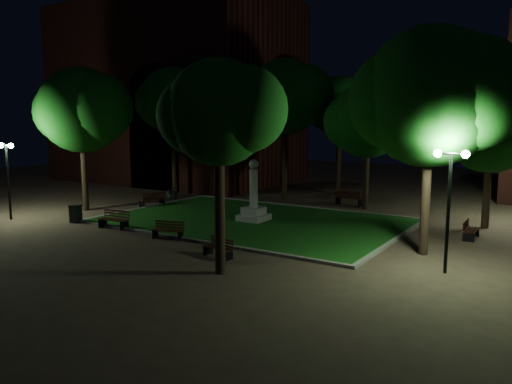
{
  "coord_description": "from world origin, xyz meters",
  "views": [
    {
      "loc": [
        14.06,
        -19.6,
        5.3
      ],
      "look_at": [
        0.79,
        1.0,
        1.76
      ],
      "focal_mm": 35.0,
      "sensor_mm": 36.0,
      "label": 1
    }
  ],
  "objects_px": {
    "bench_near_left": "(168,231)",
    "bench_left_side": "(153,200)",
    "bench_west_near": "(114,220)",
    "trash_bin": "(76,214)",
    "bicycle": "(172,192)",
    "bench_far_side": "(349,198)",
    "bench_near_right": "(219,248)",
    "bench_right_side": "(470,230)",
    "monument": "(254,204)"
  },
  "relations": [
    {
      "from": "bench_near_left",
      "to": "bench_far_side",
      "type": "bearing_deg",
      "value": 58.11
    },
    {
      "from": "bench_near_right",
      "to": "bench_far_side",
      "type": "bearing_deg",
      "value": 104.16
    },
    {
      "from": "bench_right_side",
      "to": "bench_far_side",
      "type": "height_order",
      "value": "bench_far_side"
    },
    {
      "from": "bench_right_side",
      "to": "bench_near_left",
      "type": "bearing_deg",
      "value": 121.72
    },
    {
      "from": "bicycle",
      "to": "bench_far_side",
      "type": "bearing_deg",
      "value": -47.22
    },
    {
      "from": "bench_far_side",
      "to": "bicycle",
      "type": "height_order",
      "value": "bench_far_side"
    },
    {
      "from": "monument",
      "to": "bench_near_right",
      "type": "xyz_separation_m",
      "value": [
        2.62,
        -6.51,
        -0.6
      ]
    },
    {
      "from": "trash_bin",
      "to": "bench_west_near",
      "type": "bearing_deg",
      "value": 3.13
    },
    {
      "from": "monument",
      "to": "bench_west_near",
      "type": "bearing_deg",
      "value": -133.97
    },
    {
      "from": "bench_left_side",
      "to": "bicycle",
      "type": "height_order",
      "value": "bench_left_side"
    },
    {
      "from": "bench_near_right",
      "to": "bicycle",
      "type": "bearing_deg",
      "value": 151.68
    },
    {
      "from": "bench_far_side",
      "to": "bicycle",
      "type": "relative_size",
      "value": 1.18
    },
    {
      "from": "bench_far_side",
      "to": "bench_near_right",
      "type": "bearing_deg",
      "value": 95.22
    },
    {
      "from": "bench_left_side",
      "to": "trash_bin",
      "type": "bearing_deg",
      "value": 14.54
    },
    {
      "from": "bench_west_near",
      "to": "bench_right_side",
      "type": "height_order",
      "value": "bench_west_near"
    },
    {
      "from": "bench_left_side",
      "to": "trash_bin",
      "type": "distance_m",
      "value": 5.68
    },
    {
      "from": "bicycle",
      "to": "bench_near_left",
      "type": "bearing_deg",
      "value": -113.7
    },
    {
      "from": "bench_left_side",
      "to": "bench_right_side",
      "type": "bearing_deg",
      "value": 108.99
    },
    {
      "from": "bench_far_side",
      "to": "bicycle",
      "type": "bearing_deg",
      "value": 21.79
    },
    {
      "from": "bench_left_side",
      "to": "bench_near_right",
      "type": "bearing_deg",
      "value": 69.95
    },
    {
      "from": "bench_near_left",
      "to": "bench_left_side",
      "type": "distance_m",
      "value": 8.7
    },
    {
      "from": "monument",
      "to": "trash_bin",
      "type": "bearing_deg",
      "value": -145.59
    },
    {
      "from": "monument",
      "to": "bench_near_right",
      "type": "bearing_deg",
      "value": -68.08
    },
    {
      "from": "trash_bin",
      "to": "bicycle",
      "type": "relative_size",
      "value": 0.6
    },
    {
      "from": "bench_west_near",
      "to": "trash_bin",
      "type": "relative_size",
      "value": 1.81
    },
    {
      "from": "bench_near_left",
      "to": "bench_left_side",
      "type": "xyz_separation_m",
      "value": [
        -6.56,
        5.71,
        0.05
      ]
    },
    {
      "from": "bench_west_near",
      "to": "bench_right_side",
      "type": "distance_m",
      "value": 16.78
    },
    {
      "from": "bench_near_left",
      "to": "bench_west_near",
      "type": "bearing_deg",
      "value": 160.42
    },
    {
      "from": "bench_left_side",
      "to": "bicycle",
      "type": "distance_m",
      "value": 3.57
    },
    {
      "from": "bench_near_right",
      "to": "bench_far_side",
      "type": "xyz_separation_m",
      "value": [
        -0.35,
        13.93,
        0.1
      ]
    },
    {
      "from": "bench_far_side",
      "to": "trash_bin",
      "type": "bearing_deg",
      "value": 55.7
    },
    {
      "from": "bench_near_left",
      "to": "bench_west_near",
      "type": "distance_m",
      "value": 3.76
    },
    {
      "from": "bench_west_near",
      "to": "bench_left_side",
      "type": "relative_size",
      "value": 0.97
    },
    {
      "from": "bench_right_side",
      "to": "bench_far_side",
      "type": "xyz_separation_m",
      "value": [
        -8.0,
        5.36,
        0.08
      ]
    },
    {
      "from": "bench_right_side",
      "to": "bicycle",
      "type": "height_order",
      "value": "bicycle"
    },
    {
      "from": "bench_west_near",
      "to": "bicycle",
      "type": "distance_m",
      "value": 9.76
    },
    {
      "from": "monument",
      "to": "bench_near_left",
      "type": "bearing_deg",
      "value": -102.41
    },
    {
      "from": "bench_left_side",
      "to": "trash_bin",
      "type": "height_order",
      "value": "trash_bin"
    },
    {
      "from": "bench_left_side",
      "to": "bench_far_side",
      "type": "bearing_deg",
      "value": 138.79
    },
    {
      "from": "bench_west_near",
      "to": "bicycle",
      "type": "bearing_deg",
      "value": 109.49
    },
    {
      "from": "bench_west_near",
      "to": "bench_far_side",
      "type": "bearing_deg",
      "value": 54.07
    },
    {
      "from": "bench_near_right",
      "to": "bench_right_side",
      "type": "height_order",
      "value": "bench_right_side"
    },
    {
      "from": "bench_near_right",
      "to": "bench_right_side",
      "type": "distance_m",
      "value": 11.49
    },
    {
      "from": "bench_left_side",
      "to": "bench_far_side",
      "type": "relative_size",
      "value": 0.95
    },
    {
      "from": "bench_left_side",
      "to": "bench_near_left",
      "type": "bearing_deg",
      "value": 62.8
    },
    {
      "from": "bench_west_near",
      "to": "bench_right_side",
      "type": "relative_size",
      "value": 1.13
    },
    {
      "from": "monument",
      "to": "bench_left_side",
      "type": "bearing_deg",
      "value": 176.78
    },
    {
      "from": "monument",
      "to": "bench_near_left",
      "type": "distance_m",
      "value": 5.43
    },
    {
      "from": "bench_near_right",
      "to": "trash_bin",
      "type": "relative_size",
      "value": 1.56
    },
    {
      "from": "bench_near_right",
      "to": "bench_left_side",
      "type": "bearing_deg",
      "value": 158.85
    }
  ]
}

